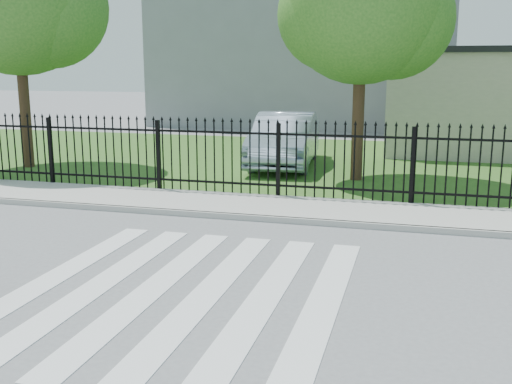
# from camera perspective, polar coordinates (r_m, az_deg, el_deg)

# --- Properties ---
(ground) EXTENTS (120.00, 120.00, 0.00)m
(ground) POSITION_cam_1_polar(r_m,az_deg,el_deg) (8.52, -7.25, -9.33)
(ground) COLOR slate
(ground) RESTS_ON ground
(crosswalk) EXTENTS (5.00, 5.50, 0.01)m
(crosswalk) POSITION_cam_1_polar(r_m,az_deg,el_deg) (8.51, -7.25, -9.29)
(crosswalk) COLOR silver
(crosswalk) RESTS_ON ground
(sidewalk) EXTENTS (40.00, 2.00, 0.12)m
(sidewalk) POSITION_cam_1_polar(r_m,az_deg,el_deg) (13.05, 1.11, -1.44)
(sidewalk) COLOR #ADAAA3
(sidewalk) RESTS_ON ground
(curb) EXTENTS (40.00, 0.12, 0.12)m
(curb) POSITION_cam_1_polar(r_m,az_deg,el_deg) (12.11, -0.05, -2.49)
(curb) COLOR #ADAAA3
(curb) RESTS_ON ground
(grass_strip) EXTENTS (40.00, 12.00, 0.02)m
(grass_strip) POSITION_cam_1_polar(r_m,az_deg,el_deg) (19.80, 6.07, 2.94)
(grass_strip) COLOR #336121
(grass_strip) RESTS_ON ground
(iron_fence) EXTENTS (26.00, 0.04, 1.80)m
(iron_fence) POSITION_cam_1_polar(r_m,az_deg,el_deg) (13.84, 2.13, 2.88)
(iron_fence) COLOR black
(iron_fence) RESTS_ON ground
(tree_mid) EXTENTS (4.20, 4.20, 6.78)m
(tree_mid) POSITION_cam_1_polar(r_m,az_deg,el_deg) (16.47, 10.07, 17.27)
(tree_mid) COLOR #382316
(tree_mid) RESTS_ON ground
(building_tall) EXTENTS (15.00, 10.00, 12.00)m
(building_tall) POSITION_cam_1_polar(r_m,az_deg,el_deg) (34.00, 5.06, 16.79)
(building_tall) COLOR gray
(building_tall) RESTS_ON ground
(parked_car) EXTENTS (2.15, 5.12, 1.64)m
(parked_car) POSITION_cam_1_polar(r_m,az_deg,el_deg) (18.63, 2.75, 5.01)
(parked_car) COLOR #96A7BD
(parked_car) RESTS_ON grass_strip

